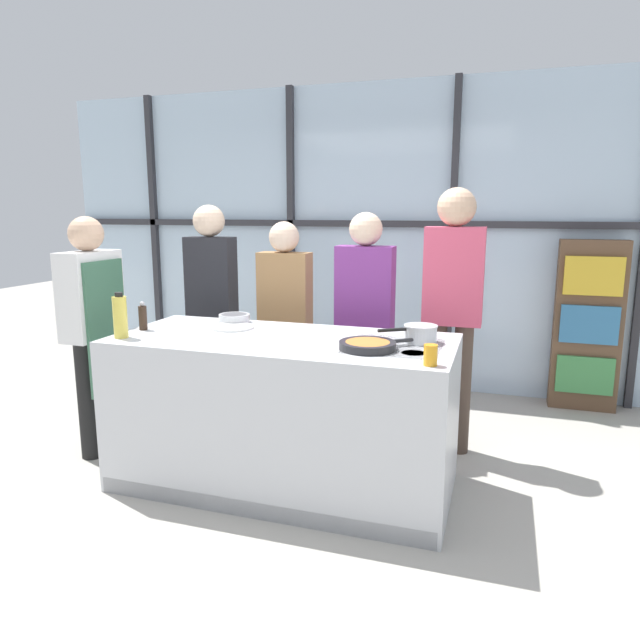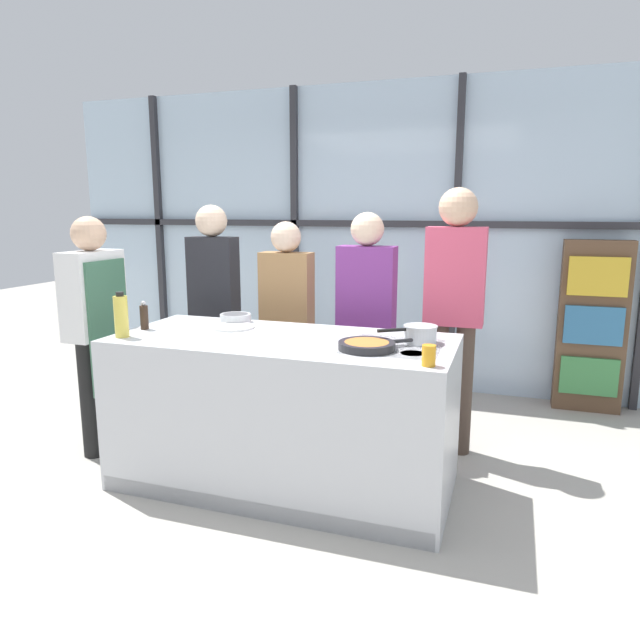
% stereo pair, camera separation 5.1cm
% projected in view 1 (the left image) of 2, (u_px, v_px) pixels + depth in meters
% --- Properties ---
extents(ground_plane, '(18.00, 18.00, 0.00)m').
position_uv_depth(ground_plane, '(284.00, 482.00, 3.54)').
color(ground_plane, '#ADA89E').
extents(back_window_wall, '(6.40, 0.10, 2.80)m').
position_uv_depth(back_window_wall, '(369.00, 238.00, 5.36)').
color(back_window_wall, silver).
rests_on(back_window_wall, ground_plane).
extents(bookshelf, '(0.53, 0.19, 1.43)m').
position_uv_depth(bookshelf, '(588.00, 326.00, 4.74)').
color(bookshelf, brown).
rests_on(bookshelf, ground_plane).
extents(demo_island, '(2.02, 0.90, 0.92)m').
position_uv_depth(demo_island, '(284.00, 412.00, 3.45)').
color(demo_island, silver).
rests_on(demo_island, ground_plane).
extents(chef, '(0.23, 0.44, 1.63)m').
position_uv_depth(chef, '(94.00, 323.00, 3.84)').
color(chef, black).
rests_on(chef, ground_plane).
extents(spectator_far_left, '(0.37, 0.24, 1.70)m').
position_uv_depth(spectator_far_left, '(212.00, 298.00, 4.39)').
color(spectator_far_left, black).
rests_on(spectator_far_left, ground_plane).
extents(spectator_center_left, '(0.38, 0.22, 1.59)m').
position_uv_depth(spectator_center_left, '(285.00, 313.00, 4.22)').
color(spectator_center_left, black).
rests_on(spectator_center_left, ground_plane).
extents(spectator_center_right, '(0.40, 0.23, 1.65)m').
position_uv_depth(spectator_center_right, '(365.00, 313.00, 4.03)').
color(spectator_center_right, '#232838').
rests_on(spectator_center_right, ground_plane).
extents(spectator_far_right, '(0.39, 0.25, 1.81)m').
position_uv_depth(spectator_far_right, '(453.00, 300.00, 3.83)').
color(spectator_far_right, '#47382D').
rests_on(spectator_far_right, ground_plane).
extents(frying_pan, '(0.48, 0.41, 0.04)m').
position_uv_depth(frying_pan, '(369.00, 345.00, 3.09)').
color(frying_pan, '#232326').
rests_on(frying_pan, demo_island).
extents(saucepan, '(0.32, 0.25, 0.10)m').
position_uv_depth(saucepan, '(420.00, 333.00, 3.23)').
color(saucepan, silver).
rests_on(saucepan, demo_island).
extents(white_plate, '(0.28, 0.28, 0.01)m').
position_uv_depth(white_plate, '(232.00, 327.00, 3.63)').
color(white_plate, white).
rests_on(white_plate, demo_island).
extents(mixing_bowl, '(0.21, 0.21, 0.06)m').
position_uv_depth(mixing_bowl, '(234.00, 318.00, 3.81)').
color(mixing_bowl, silver).
rests_on(mixing_bowl, demo_island).
extents(oil_bottle, '(0.08, 0.08, 0.27)m').
position_uv_depth(oil_bottle, '(120.00, 317.00, 3.35)').
color(oil_bottle, '#E0CC4C').
rests_on(oil_bottle, demo_island).
extents(pepper_grinder, '(0.05, 0.05, 0.18)m').
position_uv_depth(pepper_grinder, '(143.00, 317.00, 3.57)').
color(pepper_grinder, '#332319').
rests_on(pepper_grinder, demo_island).
extents(juice_glass_near, '(0.07, 0.07, 0.10)m').
position_uv_depth(juice_glass_near, '(431.00, 355.00, 2.76)').
color(juice_glass_near, orange).
rests_on(juice_glass_near, demo_island).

